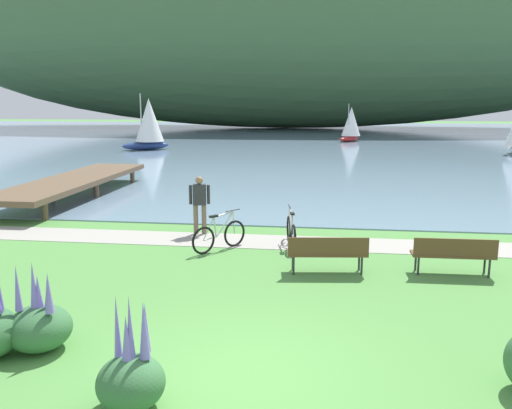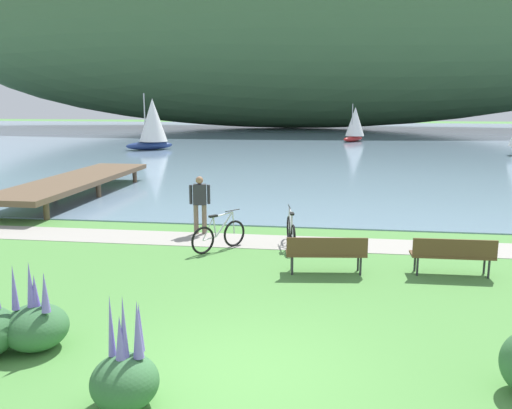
{
  "view_description": "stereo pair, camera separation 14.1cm",
  "coord_description": "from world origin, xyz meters",
  "px_view_note": "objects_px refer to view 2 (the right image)",
  "views": [
    {
      "loc": [
        1.04,
        -6.9,
        3.85
      ],
      "look_at": [
        -0.86,
        7.5,
        1.0
      ],
      "focal_mm": 37.14,
      "sensor_mm": 36.0,
      "label": 1
    },
    {
      "loc": [
        1.18,
        -6.89,
        3.85
      ],
      "look_at": [
        -0.86,
        7.5,
        1.0
      ],
      "focal_mm": 37.14,
      "sensor_mm": 36.0,
      "label": 2
    }
  ],
  "objects_px": {
    "park_bench_near_camera": "(326,252)",
    "sailboat_mid_bay": "(152,123)",
    "bicycle_beside_path": "(219,235)",
    "person_at_shoreline": "(200,201)",
    "park_bench_further_along": "(453,253)",
    "bicycle_leaning_near_bench": "(291,232)",
    "sailboat_nearest_to_shore": "(355,124)"
  },
  "relations": [
    {
      "from": "park_bench_near_camera",
      "to": "bicycle_beside_path",
      "type": "bearing_deg",
      "value": 150.84
    },
    {
      "from": "park_bench_near_camera",
      "to": "bicycle_beside_path",
      "type": "distance_m",
      "value": 3.2
    },
    {
      "from": "park_bench_near_camera",
      "to": "sailboat_nearest_to_shore",
      "type": "bearing_deg",
      "value": 86.82
    },
    {
      "from": "park_bench_near_camera",
      "to": "person_at_shoreline",
      "type": "relative_size",
      "value": 1.08
    },
    {
      "from": "bicycle_beside_path",
      "to": "sailboat_mid_bay",
      "type": "height_order",
      "value": "sailboat_mid_bay"
    },
    {
      "from": "bicycle_leaning_near_bench",
      "to": "bicycle_beside_path",
      "type": "xyz_separation_m",
      "value": [
        -1.83,
        -0.63,
        0.0
      ]
    },
    {
      "from": "park_bench_near_camera",
      "to": "sailboat_mid_bay",
      "type": "distance_m",
      "value": 32.3
    },
    {
      "from": "park_bench_further_along",
      "to": "bicycle_beside_path",
      "type": "height_order",
      "value": "bicycle_beside_path"
    },
    {
      "from": "sailboat_nearest_to_shore",
      "to": "bicycle_leaning_near_bench",
      "type": "bearing_deg",
      "value": -94.8
    },
    {
      "from": "park_bench_near_camera",
      "to": "sailboat_nearest_to_shore",
      "type": "distance_m",
      "value": 40.14
    },
    {
      "from": "sailboat_nearest_to_shore",
      "to": "sailboat_mid_bay",
      "type": "relative_size",
      "value": 0.81
    },
    {
      "from": "park_bench_near_camera",
      "to": "bicycle_leaning_near_bench",
      "type": "xyz_separation_m",
      "value": [
        -0.96,
        2.19,
        -0.12
      ]
    },
    {
      "from": "bicycle_beside_path",
      "to": "person_at_shoreline",
      "type": "bearing_deg",
      "value": 119.32
    },
    {
      "from": "sailboat_mid_bay",
      "to": "sailboat_nearest_to_shore",
      "type": "bearing_deg",
      "value": 34.14
    },
    {
      "from": "person_at_shoreline",
      "to": "sailboat_mid_bay",
      "type": "distance_m",
      "value": 27.89
    },
    {
      "from": "sailboat_nearest_to_shore",
      "to": "person_at_shoreline",
      "type": "bearing_deg",
      "value": -99.12
    },
    {
      "from": "person_at_shoreline",
      "to": "park_bench_near_camera",
      "type": "bearing_deg",
      "value": -40.61
    },
    {
      "from": "sailboat_mid_bay",
      "to": "park_bench_further_along",
      "type": "bearing_deg",
      "value": -59.77
    },
    {
      "from": "bicycle_leaning_near_bench",
      "to": "sailboat_mid_bay",
      "type": "height_order",
      "value": "sailboat_mid_bay"
    },
    {
      "from": "bicycle_beside_path",
      "to": "park_bench_further_along",
      "type": "bearing_deg",
      "value": -13.08
    },
    {
      "from": "bicycle_beside_path",
      "to": "park_bench_near_camera",
      "type": "bearing_deg",
      "value": -29.16
    },
    {
      "from": "bicycle_beside_path",
      "to": "sailboat_nearest_to_shore",
      "type": "bearing_deg",
      "value": 82.58
    },
    {
      "from": "park_bench_near_camera",
      "to": "person_at_shoreline",
      "type": "xyz_separation_m",
      "value": [
        -3.7,
        3.17,
        0.46
      ]
    },
    {
      "from": "bicycle_beside_path",
      "to": "sailboat_mid_bay",
      "type": "xyz_separation_m",
      "value": [
        -11.2,
        27.51,
        1.71
      ]
    },
    {
      "from": "bicycle_leaning_near_bench",
      "to": "park_bench_further_along",
      "type": "bearing_deg",
      "value": -27.2
    },
    {
      "from": "bicycle_beside_path",
      "to": "person_at_shoreline",
      "type": "height_order",
      "value": "person_at_shoreline"
    },
    {
      "from": "park_bench_further_along",
      "to": "sailboat_nearest_to_shore",
      "type": "height_order",
      "value": "sailboat_nearest_to_shore"
    },
    {
      "from": "bicycle_leaning_near_bench",
      "to": "person_at_shoreline",
      "type": "relative_size",
      "value": 1.02
    },
    {
      "from": "sailboat_nearest_to_shore",
      "to": "sailboat_mid_bay",
      "type": "distance_m",
      "value": 19.59
    },
    {
      "from": "sailboat_nearest_to_shore",
      "to": "park_bench_further_along",
      "type": "bearing_deg",
      "value": -89.18
    },
    {
      "from": "park_bench_near_camera",
      "to": "sailboat_mid_bay",
      "type": "xyz_separation_m",
      "value": [
        -13.99,
        29.06,
        1.58
      ]
    },
    {
      "from": "sailboat_mid_bay",
      "to": "person_at_shoreline",
      "type": "bearing_deg",
      "value": -68.32
    }
  ]
}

